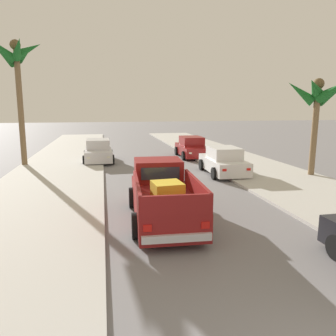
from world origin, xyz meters
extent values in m
cube|color=beige|center=(-5.79, 12.00, 0.06)|extent=(5.21, 60.00, 0.12)
cube|color=beige|center=(5.79, 12.00, 0.06)|extent=(5.21, 60.00, 0.12)
cube|color=silver|center=(-4.59, 12.00, 0.05)|extent=(0.16, 60.00, 0.10)
cube|color=silver|center=(4.59, 12.00, 0.05)|extent=(0.16, 60.00, 0.10)
cube|color=maroon|center=(-1.23, 7.92, 0.60)|extent=(2.19, 5.20, 0.80)
cube|color=maroon|center=(-1.15, 9.52, 1.40)|extent=(1.80, 1.59, 0.80)
cube|color=#283342|center=(-1.19, 8.76, 1.42)|extent=(1.38, 0.13, 0.44)
cube|color=#283342|center=(-1.11, 10.28, 1.42)|extent=(1.46, 0.14, 0.48)
cube|color=maroon|center=(-2.19, 7.11, 1.28)|extent=(0.28, 3.30, 0.56)
cube|color=maroon|center=(-0.37, 7.02, 1.28)|extent=(0.28, 3.30, 0.56)
cube|color=maroon|center=(-1.37, 5.42, 1.28)|extent=(1.88, 0.20, 0.56)
cube|color=silver|center=(-1.37, 5.33, 0.44)|extent=(1.83, 0.22, 0.20)
cylinder|color=black|center=(-2.13, 9.50, 0.38)|extent=(0.30, 0.77, 0.76)
cylinder|color=black|center=(-0.17, 9.40, 0.38)|extent=(0.30, 0.77, 0.76)
cylinder|color=black|center=(-2.29, 6.58, 0.38)|extent=(0.30, 0.77, 0.76)
cylinder|color=black|center=(-0.33, 6.47, 0.38)|extent=(0.30, 0.77, 0.76)
cube|color=red|center=(-2.12, 5.40, 0.74)|extent=(0.22, 0.05, 0.18)
cube|color=red|center=(-0.63, 5.32, 0.74)|extent=(0.22, 0.05, 0.18)
cube|color=gold|center=(-1.28, 7.06, 1.25)|extent=(0.94, 0.95, 0.50)
cube|color=silver|center=(-3.50, 20.29, 0.54)|extent=(1.83, 4.23, 0.72)
cube|color=silver|center=(-3.50, 20.39, 1.22)|extent=(1.55, 2.12, 0.64)
cube|color=#283342|center=(-3.49, 19.42, 1.20)|extent=(1.37, 0.10, 0.52)
cube|color=#283342|center=(-3.52, 21.36, 1.20)|extent=(1.34, 0.10, 0.50)
cylinder|color=black|center=(-2.58, 19.00, 0.32)|extent=(0.23, 0.64, 0.64)
cylinder|color=black|center=(-4.38, 18.97, 0.32)|extent=(0.23, 0.64, 0.64)
cylinder|color=black|center=(-2.62, 21.61, 0.32)|extent=(0.23, 0.64, 0.64)
cylinder|color=black|center=(-4.42, 21.58, 0.32)|extent=(0.23, 0.64, 0.64)
cube|color=red|center=(-2.90, 22.41, 0.64)|extent=(0.20, 0.04, 0.12)
cube|color=white|center=(-2.85, 18.19, 0.61)|extent=(0.20, 0.04, 0.10)
cube|color=red|center=(-4.17, 22.39, 0.64)|extent=(0.20, 0.04, 0.12)
cube|color=white|center=(-4.08, 18.17, 0.61)|extent=(0.20, 0.04, 0.10)
cube|color=maroon|center=(3.38, 20.98, 0.54)|extent=(1.88, 4.25, 0.72)
cube|color=maroon|center=(3.39, 21.08, 1.22)|extent=(1.58, 2.14, 0.64)
cube|color=#283342|center=(3.36, 20.11, 1.20)|extent=(1.37, 0.12, 0.52)
cube|color=#283342|center=(3.41, 22.05, 1.20)|extent=(1.34, 0.12, 0.50)
cylinder|color=black|center=(4.25, 19.65, 0.32)|extent=(0.24, 0.65, 0.64)
cylinder|color=black|center=(2.45, 19.70, 0.32)|extent=(0.24, 0.65, 0.64)
cylinder|color=black|center=(4.32, 22.25, 0.32)|extent=(0.24, 0.65, 0.64)
cylinder|color=black|center=(2.52, 22.31, 0.32)|extent=(0.24, 0.65, 0.64)
cube|color=red|center=(4.08, 23.07, 0.64)|extent=(0.20, 0.05, 0.12)
cube|color=white|center=(3.94, 18.85, 0.61)|extent=(0.20, 0.05, 0.10)
cube|color=red|center=(2.81, 23.11, 0.64)|extent=(0.20, 0.05, 0.12)
cube|color=white|center=(2.71, 18.89, 0.61)|extent=(0.20, 0.05, 0.10)
cube|color=red|center=(2.72, 5.06, 0.64)|extent=(0.20, 0.04, 0.12)
cube|color=silver|center=(3.46, 14.65, 0.54)|extent=(1.95, 4.28, 0.72)
cube|color=silver|center=(3.45, 14.55, 1.22)|extent=(1.61, 2.17, 0.64)
cube|color=#283342|center=(3.50, 15.52, 1.20)|extent=(1.37, 0.14, 0.52)
cube|color=#283342|center=(3.41, 13.58, 1.20)|extent=(1.34, 0.14, 0.50)
cylinder|color=black|center=(2.62, 15.99, 0.32)|extent=(0.25, 0.65, 0.64)
cylinder|color=black|center=(4.42, 15.91, 0.32)|extent=(0.25, 0.65, 0.64)
cylinder|color=black|center=(2.50, 13.39, 0.32)|extent=(0.25, 0.65, 0.64)
cylinder|color=black|center=(4.30, 13.31, 0.32)|extent=(0.25, 0.65, 0.64)
cube|color=red|center=(2.73, 12.57, 0.64)|extent=(0.20, 0.05, 0.12)
cube|color=white|center=(2.94, 16.79, 0.61)|extent=(0.20, 0.05, 0.10)
cube|color=red|center=(3.99, 12.51, 0.64)|extent=(0.20, 0.05, 0.12)
cube|color=white|center=(4.17, 16.73, 0.61)|extent=(0.20, 0.05, 0.10)
cylinder|color=brown|center=(7.89, 13.01, 2.46)|extent=(0.32, 0.32, 4.91)
cone|color=#196023|center=(8.89, 13.10, 4.51)|extent=(2.05, 0.74, 1.48)
cone|color=#196023|center=(8.16, 13.69, 4.72)|extent=(1.10, 1.67, 1.09)
cone|color=#196023|center=(7.23, 13.48, 4.50)|extent=(1.65, 1.40, 1.46)
cone|color=#196023|center=(7.32, 12.51, 4.72)|extent=(1.59, 1.49, 1.10)
cone|color=#196023|center=(8.10, 12.00, 4.60)|extent=(0.97, 2.16, 1.34)
sphere|color=brown|center=(7.89, 13.01, 4.91)|extent=(0.57, 0.57, 0.57)
cylinder|color=brown|center=(-8.12, 19.51, 3.70)|extent=(0.34, 0.62, 7.42)
cone|color=#196023|center=(-7.36, 19.57, 7.18)|extent=(1.64, 0.69, 1.16)
cone|color=#196023|center=(-7.75, 20.24, 7.04)|extent=(1.24, 1.74, 1.39)
cone|color=#196023|center=(-8.93, 19.97, 6.92)|extent=(1.84, 1.37, 1.61)
cone|color=#196023|center=(-8.72, 18.99, 7.04)|extent=(1.59, 1.48, 1.40)
cone|color=#196023|center=(-7.79, 18.70, 7.08)|extent=(1.19, 1.88, 1.34)
sphere|color=brown|center=(-8.12, 19.51, 7.41)|extent=(0.62, 0.62, 0.62)
camera|label=1|loc=(-3.12, -2.14, 3.74)|focal=34.18mm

